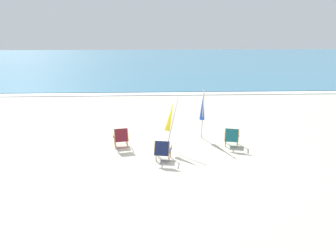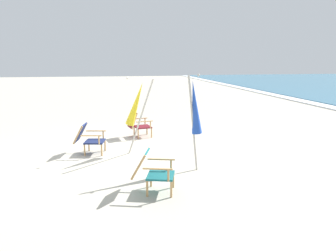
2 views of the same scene
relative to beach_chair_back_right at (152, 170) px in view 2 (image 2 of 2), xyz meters
name	(u,v)px [view 2 (image 2 of 2)]	position (x,y,z in m)	size (l,w,h in m)	color
ground_plane	(116,154)	(-2.59, -0.60, -0.42)	(80.00, 80.00, 0.00)	#B7AF9E
beach_chair_back_right	(152,170)	(0.00, 0.00, 0.00)	(0.75, 0.88, 0.78)	#196066
beach_chair_back_left	(88,138)	(-2.79, -1.30, 0.00)	(0.69, 0.84, 0.79)	#19234C
beach_chair_mid_center	(138,124)	(-4.40, 0.13, 0.01)	(0.69, 0.78, 0.82)	maroon
umbrella_furled_yellow	(136,105)	(-2.45, -0.06, 0.88)	(0.64, 0.74, 1.99)	#B7B2A8
umbrella_furled_blue	(195,108)	(-1.04, 1.07, 0.96)	(0.27, 0.37, 2.12)	#B7B2A8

